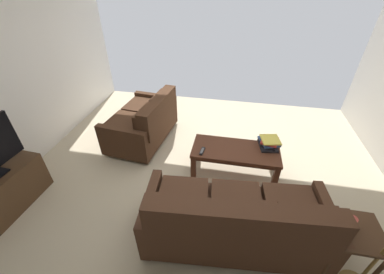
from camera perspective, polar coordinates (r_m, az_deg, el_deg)
The scene contains 9 objects.
ground_plane at distance 3.38m, azimuth 2.38°, elevation -10.67°, with size 5.23×5.16×0.01m, color beige.
sofa_main at distance 2.54m, azimuth 10.48°, elevation -19.35°, with size 1.91×0.95×0.89m.
loveseat_near at distance 4.03m, azimuth -11.33°, elevation 3.59°, with size 0.95×1.38×0.81m.
coffee_table at distance 3.34m, azimuth 10.38°, elevation -3.79°, with size 1.19×0.53×0.42m.
end_table at distance 2.71m, azimuth 34.07°, elevation -19.34°, with size 0.45×0.45×0.58m.
tv_stand at distance 3.65m, azimuth -38.74°, elevation -10.63°, with size 0.45×1.02×0.52m.
coffee_mug at distance 2.60m, azimuth 33.92°, elevation -16.57°, with size 0.10×0.08×0.10m.
book_stack at distance 3.43m, azimuth 18.06°, elevation -1.29°, with size 0.31×0.35×0.13m.
tv_remote at distance 3.20m, azimuth 2.46°, elevation -3.38°, with size 0.06×0.16×0.02m.
Camera 1 is at (-0.30, 2.33, 2.43)m, focal length 22.17 mm.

